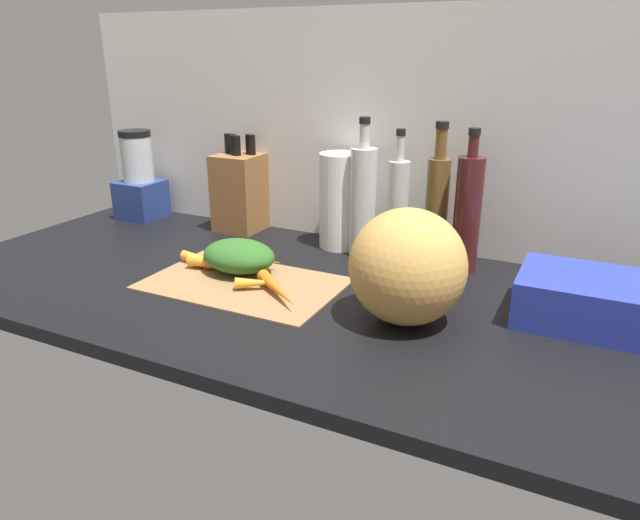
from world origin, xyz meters
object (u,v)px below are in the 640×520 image
Objects in this scene: carrot_2 at (253,256)px; bottle_1 at (397,208)px; bottle_0 at (363,200)px; winter_squash at (407,267)px; blender_appliance at (139,181)px; knife_block at (240,191)px; carrot_0 at (259,283)px; paper_towel_roll at (341,201)px; carrot_5 at (278,290)px; bottle_2 at (437,207)px; bottle_3 at (467,213)px; carrot_4 at (248,259)px; carrot_3 at (234,263)px; dish_rack at (599,302)px; carrot_7 at (210,262)px; carrot_1 at (216,264)px; carrot_6 at (240,257)px; cutting_board at (243,283)px.

bottle_1 reaches higher than carrot_2.
carrot_2 is 30.80cm from bottle_0.
blender_appliance reaches higher than winter_squash.
carrot_2 is 0.43× the size of knife_block.
paper_towel_roll reaches higher than carrot_0.
bottle_1 reaches higher than carrot_5.
bottle_2 reaches higher than bottle_3.
carrot_0 is 0.31× the size of bottle_3.
blender_appliance reaches higher than carrot_4.
carrot_4 is at bearing 141.19° from carrot_5.
blender_appliance is (-51.99, 26.11, 9.63)cm from carrot_3.
carrot_7 is at bearing -173.54° from dish_rack.
blender_appliance is at bearing 179.33° from bottle_3.
carrot_2 is at bearing 103.36° from carrot_4.
carrot_1 is 39.55cm from bottle_0.
blender_appliance is at bearing 156.83° from carrot_6.
carrot_0 is 0.79× the size of carrot_6.
paper_towel_roll is (15.38, 27.91, 10.50)cm from carrot_3.
paper_towel_roll is (20.82, 29.87, 10.43)cm from carrot_7.
carrot_0 is 0.35× the size of dish_rack.
carrot_0 is 0.38× the size of knife_block.
carrot_7 is 0.53× the size of bottle_3.
knife_block is at bearing 166.97° from dish_rack.
carrot_4 is at bearing -140.56° from bottle_1.
cutting_board is at bearing 161.48° from carrot_5.
carrot_1 reaches higher than carrot_7.
bottle_0 reaches higher than bottle_3.
bottle_1 is at bearing 52.59° from cutting_board.
winter_squash is 32.85cm from bottle_3.
bottle_3 is at bearing -0.05° from bottle_0.
bottle_1 is at bearing 0.06° from blender_appliance.
winter_squash is (42.54, -10.14, 8.71)cm from carrot_4.
bottle_0 is at bearing 48.00° from carrot_1.
cutting_board is at bearing -67.30° from carrot_2.
dish_rack is (60.62, 17.33, 2.38)cm from carrot_5.
carrot_1 is at bearing -120.26° from paper_towel_roll.
bottle_3 reaches higher than cutting_board.
carrot_5 is at bearing -28.64° from carrot_3.
bottle_2 is at bearing 0.32° from blender_appliance.
carrot_4 is 3.92cm from carrot_6.
carrot_2 is 0.47× the size of paper_towel_roll.
blender_appliance is at bearing -178.47° from paper_towel_roll.
bottle_3 reaches higher than carrot_1.
carrot_1 is 7.56cm from carrot_6.
knife_block is at bearing 110.62° from carrot_7.
cutting_board is 44.47cm from knife_block.
bottle_3 is (51.40, 28.02, 11.78)cm from carrot_1.
bottle_0 is (20.67, 19.53, 11.83)cm from carrot_2.
paper_towel_roll is at bearing 177.15° from bottle_2.
carrot_6 is 7.69cm from carrot_7.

